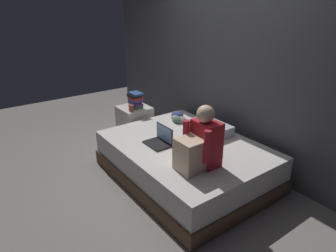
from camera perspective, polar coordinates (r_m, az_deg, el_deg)
ground_plane at (r=3.84m, az=-2.23°, el=-9.69°), size 8.00×8.00×0.00m
wall_back at (r=4.10m, az=11.86°, el=12.28°), size 5.60×0.10×2.70m
bed at (r=3.74m, az=3.28°, el=-6.59°), size 2.00×1.50×0.47m
nightstand at (r=4.71m, az=-6.31°, el=0.39°), size 0.44×0.46×0.56m
person_sitting at (r=3.06m, az=6.04°, el=-3.49°), size 0.39×0.44×0.66m
laptop at (r=3.60m, az=-1.53°, el=-2.64°), size 0.32×0.23×0.22m
pillow at (r=3.93m, az=7.78°, el=-0.38°), size 0.56×0.36×0.13m
book_stack at (r=4.58m, az=-6.22°, el=5.00°), size 0.24×0.17×0.23m
mug at (r=4.44m, az=-6.98°, el=3.40°), size 0.08×0.08×0.09m
clothes_pile at (r=4.31m, az=1.90°, el=1.65°), size 0.33×0.24×0.11m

